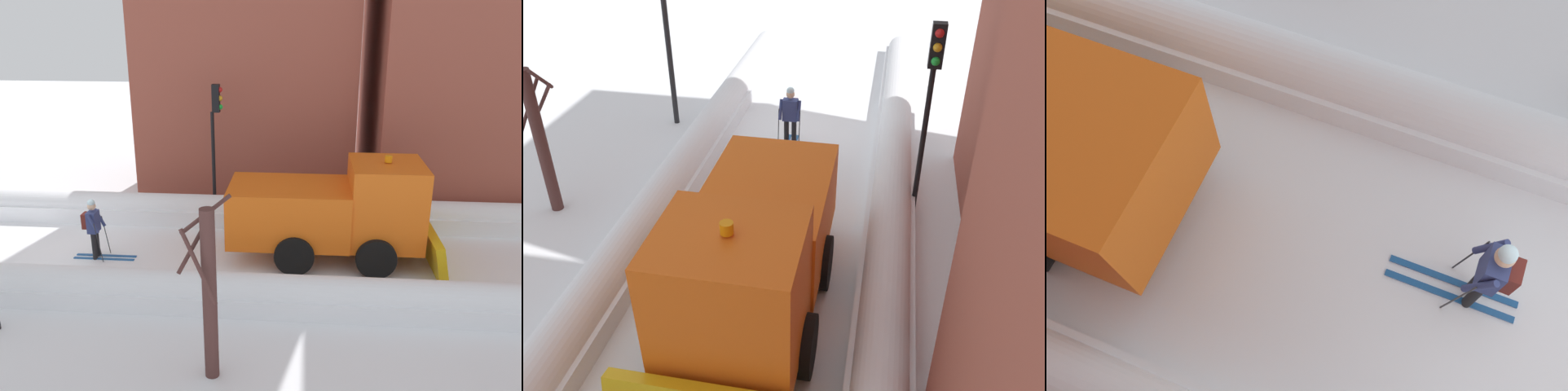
# 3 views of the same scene
# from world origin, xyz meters

# --- Properties ---
(skier) EXTENTS (0.62, 1.80, 1.81)m
(skier) POSITION_xyz_m (0.28, 0.93, 1.00)
(skier) COLOR black
(skier) RESTS_ON ground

